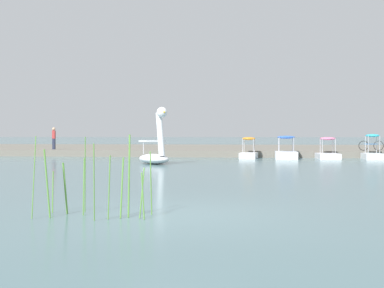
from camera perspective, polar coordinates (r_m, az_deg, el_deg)
ground_plane at (r=9.90m, az=-1.62°, el=-8.08°), size 687.21×687.21×0.00m
shore_bank_far at (r=45.85m, az=5.11°, el=-0.63°), size 143.56×22.41×0.47m
swan_boat at (r=26.95m, az=-4.23°, el=-0.88°), size 2.55×2.77×3.03m
pedal_boat_orange at (r=33.51m, az=6.48°, el=-0.96°), size 1.27×1.96×1.42m
pedal_boat_blue at (r=33.30m, az=10.68°, el=-0.91°), size 1.45×2.40×1.52m
pedal_boat_pink at (r=33.69m, az=15.22°, el=-1.03°), size 1.38×2.35×1.43m
pedal_boat_cyan at (r=34.15m, az=19.89°, el=-0.90°), size 1.15×2.03×1.63m
person_on_path at (r=39.31m, az=-15.49°, el=0.71°), size 0.23×0.23×1.67m
bicycle_parked at (r=37.14m, az=19.76°, el=-0.17°), size 1.70×0.04×0.70m
reed_clump_foreground at (r=9.75m, az=-10.82°, el=-4.54°), size 2.13×1.12×1.58m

